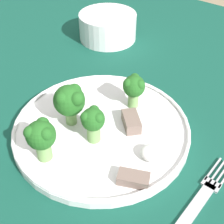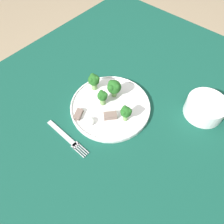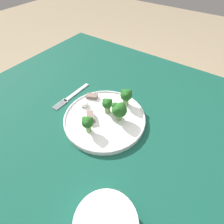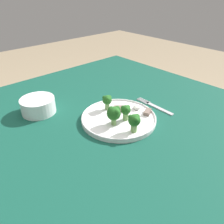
# 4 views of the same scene
# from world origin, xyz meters

# --- Properties ---
(table) EXTENTS (1.21, 1.11, 0.73)m
(table) POSITION_xyz_m (0.00, 0.00, 0.64)
(table) COLOR #114738
(table) RESTS_ON ground_plane
(dinner_plate) EXTENTS (0.28, 0.28, 0.02)m
(dinner_plate) POSITION_xyz_m (0.04, -0.05, 0.74)
(dinner_plate) COLOR white
(dinner_plate) RESTS_ON table
(fork) EXTENTS (0.02, 0.18, 0.00)m
(fork) POSITION_xyz_m (0.23, -0.08, 0.73)
(fork) COLOR #B2B2B7
(fork) RESTS_ON table
(cream_bowl) EXTENTS (0.13, 0.13, 0.06)m
(cream_bowl) POSITION_xyz_m (-0.15, 0.20, 0.76)
(cream_bowl) COLOR white
(cream_bowl) RESTS_ON table
(broccoli_floret_near_rim_left) EXTENTS (0.04, 0.04, 0.06)m
(broccoli_floret_near_rim_left) POSITION_xyz_m (0.05, 0.02, 0.78)
(broccoli_floret_near_rim_left) COLOR #709E56
(broccoli_floret_near_rim_left) RESTS_ON dinner_plate
(broccoli_floret_center_left) EXTENTS (0.04, 0.03, 0.06)m
(broccoli_floret_center_left) POSITION_xyz_m (0.05, -0.08, 0.78)
(broccoli_floret_center_left) COLOR #709E56
(broccoli_floret_center_left) RESTS_ON dinner_plate
(broccoli_floret_back_left) EXTENTS (0.04, 0.04, 0.06)m
(broccoli_floret_back_left) POSITION_xyz_m (0.02, -0.15, 0.78)
(broccoli_floret_back_left) COLOR #709E56
(broccoli_floret_back_left) RESTS_ON dinner_plate
(broccoli_floret_front_left) EXTENTS (0.05, 0.05, 0.07)m
(broccoli_floret_front_left) POSITION_xyz_m (0.00, -0.07, 0.79)
(broccoli_floret_front_left) COLOR #709E56
(broccoli_floret_front_left) RESTS_ON dinner_plate
(meat_slice_front_slice) EXTENTS (0.05, 0.05, 0.02)m
(meat_slice_front_slice) POSITION_xyz_m (0.08, -0.02, 0.75)
(meat_slice_front_slice) COLOR #756056
(meat_slice_front_slice) RESTS_ON dinner_plate
(meat_slice_middle_slice) EXTENTS (0.05, 0.04, 0.01)m
(meat_slice_middle_slice) POSITION_xyz_m (0.14, -0.11, 0.75)
(meat_slice_middle_slice) COLOR #756056
(meat_slice_middle_slice) RESTS_ON dinner_plate
(sauce_dollop) EXTENTS (0.03, 0.03, 0.02)m
(sauce_dollop) POSITION_xyz_m (0.14, -0.06, 0.75)
(sauce_dollop) COLOR white
(sauce_dollop) RESTS_ON dinner_plate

